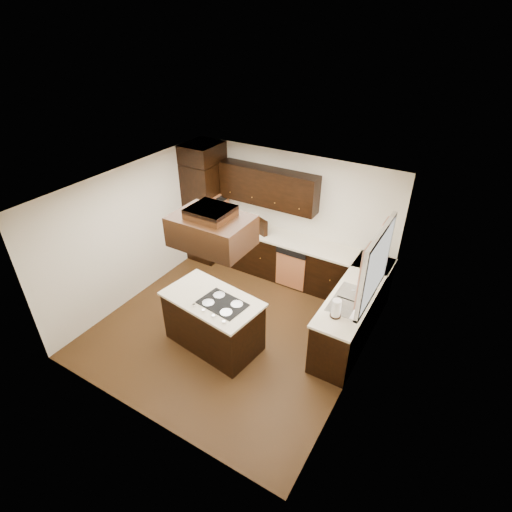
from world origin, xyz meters
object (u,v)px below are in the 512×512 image
Objects in this scene: oven_column at (206,212)px; spice_rack at (260,226)px; range_hood at (212,231)px; island at (213,322)px.

spice_rack is (1.31, -0.01, 0.02)m from oven_column.
oven_column is 2.02× the size of range_hood.
range_hood reaches higher than oven_column.
spice_rack reaches higher than island.
island is at bearing -57.46° from spice_rack.
oven_column is 1.31m from spice_rack.
range_hood reaches higher than island.
oven_column is 5.63× the size of spice_rack.
oven_column is at bearing 129.74° from range_hood.
oven_column is at bearing -158.86° from spice_rack.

